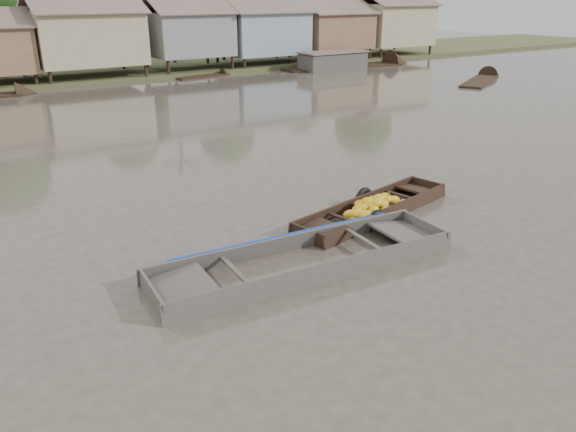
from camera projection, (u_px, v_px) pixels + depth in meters
ground at (326, 248)px, 12.67m from camera, size 120.00×120.00×0.00m
riverbank at (84, 28)px, 37.93m from camera, size 120.00×12.47×10.22m
banana_boat at (372, 210)px, 14.53m from camera, size 5.29×2.28×0.73m
viewer_boat at (305, 264)px, 11.86m from camera, size 6.77×2.21×0.54m
distant_boats at (281, 72)px, 38.62m from camera, size 47.18×14.25×1.38m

